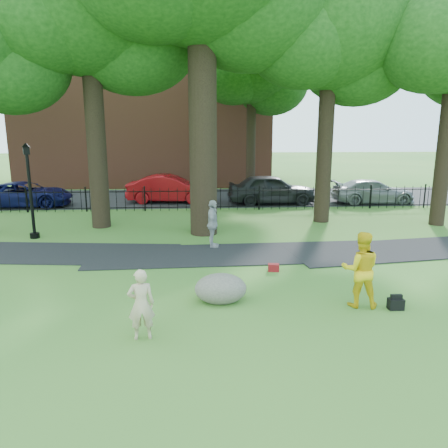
{
  "coord_description": "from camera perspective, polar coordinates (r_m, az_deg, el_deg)",
  "views": [
    {
      "loc": [
        -0.22,
        -10.59,
        4.43
      ],
      "look_at": [
        0.54,
        2.0,
        1.54
      ],
      "focal_mm": 35.0,
      "sensor_mm": 36.0,
      "label": 1
    }
  ],
  "objects": [
    {
      "name": "ground",
      "position": [
        11.48,
        -2.1,
        -9.79
      ],
      "size": [
        120.0,
        120.0,
        0.0
      ],
      "primitive_type": "plane",
      "color": "#306C25",
      "rests_on": "ground"
    },
    {
      "name": "footpath",
      "position": [
        15.2,
        1.32,
        -4.03
      ],
      "size": [
        36.07,
        3.85,
        0.03
      ],
      "primitive_type": "cube",
      "rotation": [
        0.0,
        0.0,
        0.03
      ],
      "color": "black",
      "rests_on": "ground"
    },
    {
      "name": "street",
      "position": [
        26.95,
        -2.93,
        3.44
      ],
      "size": [
        80.0,
        7.0,
        0.02
      ],
      "primitive_type": "cube",
      "color": "black",
      "rests_on": "ground"
    },
    {
      "name": "iron_fence",
      "position": [
        22.91,
        -2.84,
        3.28
      ],
      "size": [
        44.0,
        0.04,
        1.2
      ],
      "color": "black",
      "rests_on": "ground"
    },
    {
      "name": "brick_building",
      "position": [
        34.83,
        -10.02,
        15.31
      ],
      "size": [
        18.0,
        8.0,
        12.0
      ],
      "primitive_type": "cube",
      "color": "brown",
      "rests_on": "ground"
    },
    {
      "name": "tree_row",
      "position": [
        19.37,
        -1.3,
        24.0
      ],
      "size": [
        26.82,
        7.96,
        12.42
      ],
      "color": "black",
      "rests_on": "ground"
    },
    {
      "name": "woman",
      "position": [
        9.38,
        -10.77,
        -10.27
      ],
      "size": [
        0.61,
        0.45,
        1.54
      ],
      "primitive_type": "imported",
      "rotation": [
        0.0,
        0.0,
        3.29
      ],
      "color": "tan",
      "rests_on": "ground"
    },
    {
      "name": "man",
      "position": [
        11.27,
        17.4,
        -5.68
      ],
      "size": [
        1.05,
        0.88,
        1.9
      ],
      "primitive_type": "imported",
      "rotation": [
        0.0,
        0.0,
        2.95
      ],
      "color": "gold",
      "rests_on": "ground"
    },
    {
      "name": "pedestrian",
      "position": [
        15.86,
        -1.49,
        -0.01
      ],
      "size": [
        0.54,
        1.07,
        1.76
      ],
      "primitive_type": "imported",
      "rotation": [
        0.0,
        0.0,
        1.46
      ],
      "color": "#99999D",
      "rests_on": "ground"
    },
    {
      "name": "boulder",
      "position": [
        11.23,
        -0.45,
        -8.17
      ],
      "size": [
        1.49,
        1.22,
        0.78
      ],
      "primitive_type": "ellipsoid",
      "rotation": [
        0.0,
        0.0,
        -0.18
      ],
      "color": "gray",
      "rests_on": "ground"
    },
    {
      "name": "lamppost",
      "position": [
        18.62,
        -23.95,
        3.79
      ],
      "size": [
        0.37,
        0.37,
        3.74
      ],
      "rotation": [
        0.0,
        0.0,
        0.42
      ],
      "color": "black",
      "rests_on": "ground"
    },
    {
      "name": "backpack",
      "position": [
        11.63,
        21.52,
        -9.69
      ],
      "size": [
        0.37,
        0.23,
        0.27
      ],
      "primitive_type": "cube",
      "rotation": [
        0.0,
        0.0,
        -0.01
      ],
      "color": "black",
      "rests_on": "ground"
    },
    {
      "name": "red_bag",
      "position": [
        13.59,
        6.49,
        -5.68
      ],
      "size": [
        0.36,
        0.25,
        0.23
      ],
      "primitive_type": "cube",
      "rotation": [
        0.0,
        0.0,
        -0.13
      ],
      "color": "maroon",
      "rests_on": "ground"
    },
    {
      "name": "red_sedan",
      "position": [
        25.37,
        -7.07,
        4.59
      ],
      "size": [
        4.96,
        2.08,
        1.59
      ],
      "primitive_type": "imported",
      "rotation": [
        0.0,
        0.0,
        1.49
      ],
      "color": "maroon",
      "rests_on": "ground"
    },
    {
      "name": "navy_van",
      "position": [
        26.24,
        -24.5,
        3.54
      ],
      "size": [
        4.94,
        2.35,
        1.36
      ],
      "primitive_type": "imported",
      "rotation": [
        0.0,
        0.0,
        1.59
      ],
      "color": "#0D0F41",
      "rests_on": "ground"
    },
    {
      "name": "grey_car",
      "position": [
        24.97,
        6.21,
        4.57
      ],
      "size": [
        4.95,
        2.08,
        1.67
      ],
      "primitive_type": "imported",
      "rotation": [
        0.0,
        0.0,
        1.59
      ],
      "color": "black",
      "rests_on": "ground"
    },
    {
      "name": "silver_car",
      "position": [
        26.33,
        18.86,
        4.01
      ],
      "size": [
        4.64,
        1.95,
        1.34
      ],
      "primitive_type": "imported",
      "rotation": [
        0.0,
        0.0,
        1.55
      ],
      "color": "gray",
      "rests_on": "ground"
    }
  ]
}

